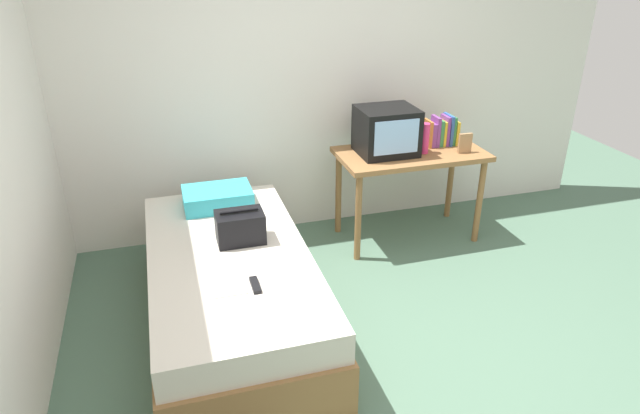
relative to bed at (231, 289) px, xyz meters
The scene contains 12 objects.
ground_plane 1.16m from the bed, 38.94° to the right, with size 8.00×8.00×0.00m, color #4C6B56.
wall_back 1.88m from the bed, 55.71° to the left, with size 5.20×0.10×2.60m, color silver.
bed is the anchor object (origin of this frame).
desk 1.79m from the bed, 26.09° to the left, with size 1.16×0.60×0.75m.
tv 1.72m from the bed, 30.40° to the left, with size 0.44×0.39×0.36m.
water_bottle 1.90m from the bed, 23.50° to the left, with size 0.07×0.07×0.24m, color #E53372.
book_row 2.14m from the bed, 24.59° to the left, with size 0.26×0.16×0.25m.
picture_frame 2.13m from the bed, 17.83° to the left, with size 0.11×0.02×0.16m, color #9E754C.
pillow 0.77m from the bed, 87.89° to the left, with size 0.48×0.33×0.13m, color #33A8B7.
handbag 0.40m from the bed, 51.59° to the left, with size 0.30×0.20×0.23m.
magazine 0.43m from the bed, 101.59° to the right, with size 0.21×0.29×0.01m, color white.
remote_dark 0.51m from the bed, 77.79° to the right, with size 0.04×0.16×0.02m, color black.
Camera 1 is at (-1.19, -2.32, 2.27)m, focal length 31.45 mm.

